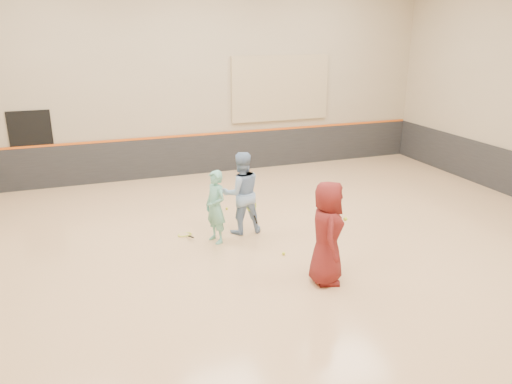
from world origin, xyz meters
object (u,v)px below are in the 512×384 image
object	(u,v)px
girl	(216,207)
instructor	(241,193)
young_man	(327,233)
spare_racket	(185,232)

from	to	relation	value
girl	instructor	xyz separation A→B (m)	(0.66, 0.31, 0.13)
instructor	young_man	size ratio (longest dim) A/B	0.98
girl	spare_racket	world-z (taller)	girl
spare_racket	instructor	bearing A→B (deg)	-10.90
girl	instructor	distance (m)	0.74
young_man	spare_racket	bearing A→B (deg)	53.28
instructor	young_man	xyz separation A→B (m)	(0.70, -2.64, 0.02)
young_man	spare_racket	size ratio (longest dim) A/B	2.71
girl	young_man	xyz separation A→B (m)	(1.36, -2.34, 0.16)
instructor	girl	bearing A→B (deg)	26.15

